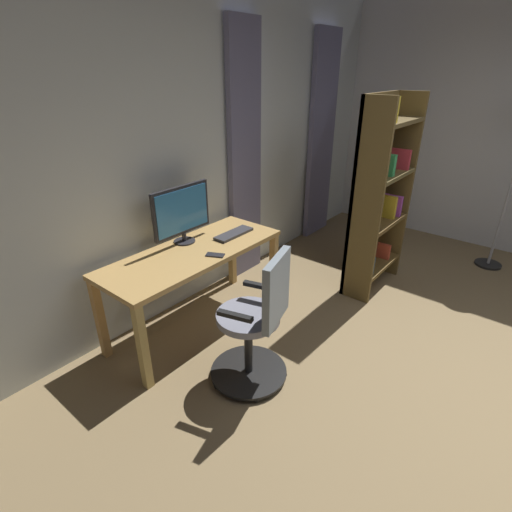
{
  "coord_description": "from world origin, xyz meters",
  "views": [
    {
      "loc": [
        2.58,
        -0.34,
        2.06
      ],
      "look_at": [
        0.64,
        -1.92,
        0.83
      ],
      "focal_mm": 27.16,
      "sensor_mm": 36.0,
      "label": 1
    }
  ],
  "objects_px": {
    "computer_keyboard": "(234,234)",
    "desk": "(194,261)",
    "cell_phone_by_monitor": "(215,255)",
    "office_chair": "(257,325)",
    "computer_monitor": "(182,212)",
    "bookshelf": "(377,197)"
  },
  "relations": [
    {
      "from": "office_chair",
      "to": "computer_monitor",
      "type": "bearing_deg",
      "value": 59.13
    },
    {
      "from": "cell_phone_by_monitor",
      "to": "bookshelf",
      "type": "distance_m",
      "value": 1.72
    },
    {
      "from": "office_chair",
      "to": "bookshelf",
      "type": "relative_size",
      "value": 0.54
    },
    {
      "from": "office_chair",
      "to": "computer_monitor",
      "type": "xyz_separation_m",
      "value": [
        -0.26,
        -1.0,
        0.52
      ]
    },
    {
      "from": "office_chair",
      "to": "computer_keyboard",
      "type": "bearing_deg",
      "value": 34.41
    },
    {
      "from": "desk",
      "to": "computer_keyboard",
      "type": "xyz_separation_m",
      "value": [
        -0.44,
        0.04,
        0.11
      ]
    },
    {
      "from": "desk",
      "to": "cell_phone_by_monitor",
      "type": "bearing_deg",
      "value": 101.96
    },
    {
      "from": "desk",
      "to": "computer_monitor",
      "type": "bearing_deg",
      "value": -110.9
    },
    {
      "from": "desk",
      "to": "cell_phone_by_monitor",
      "type": "height_order",
      "value": "cell_phone_by_monitor"
    },
    {
      "from": "desk",
      "to": "bookshelf",
      "type": "relative_size",
      "value": 0.84
    },
    {
      "from": "computer_keyboard",
      "to": "desk",
      "type": "bearing_deg",
      "value": -5.46
    },
    {
      "from": "cell_phone_by_monitor",
      "to": "computer_keyboard",
      "type": "bearing_deg",
      "value": 175.33
    },
    {
      "from": "cell_phone_by_monitor",
      "to": "bookshelf",
      "type": "xyz_separation_m",
      "value": [
        -1.59,
        0.62,
        0.2
      ]
    },
    {
      "from": "office_chair",
      "to": "bookshelf",
      "type": "height_order",
      "value": "bookshelf"
    },
    {
      "from": "office_chair",
      "to": "desk",
      "type": "bearing_deg",
      "value": 60.6
    },
    {
      "from": "cell_phone_by_monitor",
      "to": "bookshelf",
      "type": "height_order",
      "value": "bookshelf"
    },
    {
      "from": "office_chair",
      "to": "cell_phone_by_monitor",
      "type": "bearing_deg",
      "value": 52.75
    },
    {
      "from": "desk",
      "to": "bookshelf",
      "type": "xyz_separation_m",
      "value": [
        -1.63,
        0.82,
        0.3
      ]
    },
    {
      "from": "office_chair",
      "to": "computer_keyboard",
      "type": "height_order",
      "value": "office_chair"
    },
    {
      "from": "desk",
      "to": "bookshelf",
      "type": "height_order",
      "value": "bookshelf"
    },
    {
      "from": "desk",
      "to": "computer_monitor",
      "type": "height_order",
      "value": "computer_monitor"
    },
    {
      "from": "desk",
      "to": "computer_monitor",
      "type": "relative_size",
      "value": 2.74
    }
  ]
}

